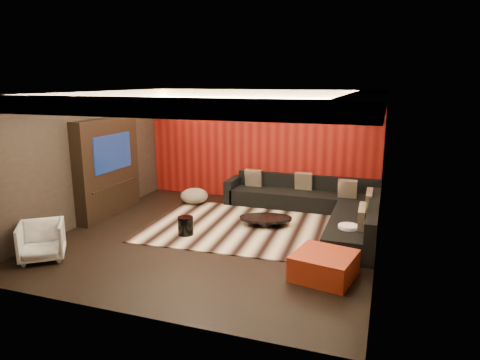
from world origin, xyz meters
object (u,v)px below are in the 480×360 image
at_px(drum_stool, 186,226).
at_px(sectional_sofa, 319,207).
at_px(coffee_table, 266,221).
at_px(orange_ottoman, 324,265).
at_px(armchair, 42,241).
at_px(white_side_table, 348,237).

xyz_separation_m(drum_stool, sectional_sofa, (2.34, 1.96, 0.06)).
xyz_separation_m(coffee_table, orange_ottoman, (1.51, -2.02, 0.08)).
relative_size(orange_ottoman, sectional_sofa, 0.24).
distance_m(orange_ottoman, armchair, 4.76).
relative_size(white_side_table, orange_ottoman, 0.51).
distance_m(drum_stool, armchair, 2.59).
relative_size(drum_stool, sectional_sofa, 0.10).
bearing_deg(drum_stool, sectional_sofa, 39.92).
relative_size(coffee_table, drum_stool, 3.04).
bearing_deg(white_side_table, orange_ottoman, -100.23).
bearing_deg(white_side_table, coffee_table, 158.00).
height_order(drum_stool, sectional_sofa, sectional_sofa).
distance_m(drum_stool, white_side_table, 3.12).
height_order(white_side_table, orange_ottoman, white_side_table).
bearing_deg(sectional_sofa, orange_ottoman, -79.74).
bearing_deg(drum_stool, orange_ottoman, -18.72).
xyz_separation_m(orange_ottoman, armchair, (-4.68, -0.88, 0.13)).
bearing_deg(armchair, sectional_sofa, 5.20).
distance_m(coffee_table, orange_ottoman, 2.52).
distance_m(drum_stool, orange_ottoman, 3.03).
height_order(drum_stool, white_side_table, white_side_table).
relative_size(armchair, sectional_sofa, 0.20).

